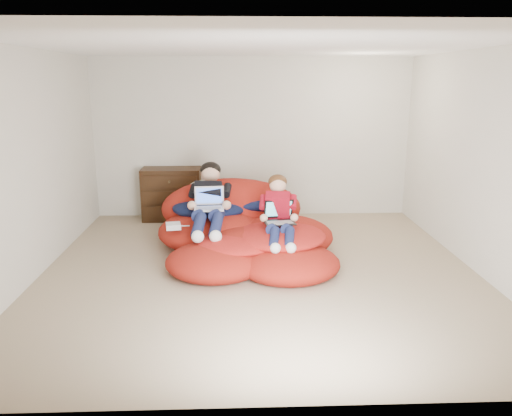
% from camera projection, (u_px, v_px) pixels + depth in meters
% --- Properties ---
extents(room_shell, '(5.10, 5.10, 2.77)m').
position_uv_depth(room_shell, '(259.00, 253.00, 5.76)').
color(room_shell, tan).
rests_on(room_shell, ground).
extents(dresser, '(0.91, 0.52, 0.82)m').
position_uv_depth(dresser, '(172.00, 194.00, 7.84)').
color(dresser, black).
rests_on(dresser, ground).
extents(beanbag_pile, '(2.29, 2.41, 0.90)m').
position_uv_depth(beanbag_pile, '(243.00, 231.00, 6.41)').
color(beanbag_pile, '#A91D13').
rests_on(beanbag_pile, ground).
extents(cream_pillow, '(0.49, 0.31, 0.31)m').
position_uv_depth(cream_pillow, '(204.00, 191.00, 7.08)').
color(cream_pillow, white).
rests_on(cream_pillow, beanbag_pile).
extents(older_boy, '(0.41, 1.37, 0.75)m').
position_uv_depth(older_boy, '(210.00, 198.00, 6.41)').
color(older_boy, black).
rests_on(older_boy, beanbag_pile).
extents(younger_boy, '(0.35, 1.00, 0.73)m').
position_uv_depth(younger_boy, '(279.00, 210.00, 5.98)').
color(younger_boy, '#AA0F20').
rests_on(younger_boy, beanbag_pile).
extents(laptop_white, '(0.38, 0.34, 0.27)m').
position_uv_depth(laptop_white, '(209.00, 203.00, 6.29)').
color(laptop_white, silver).
rests_on(laptop_white, older_boy).
extents(laptop_black, '(0.39, 0.39, 0.25)m').
position_uv_depth(laptop_black, '(279.00, 216.00, 5.96)').
color(laptop_black, black).
rests_on(laptop_black, younger_boy).
extents(power_adapter, '(0.20, 0.20, 0.07)m').
position_uv_depth(power_adapter, '(173.00, 226.00, 6.10)').
color(power_adapter, silver).
rests_on(power_adapter, beanbag_pile).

